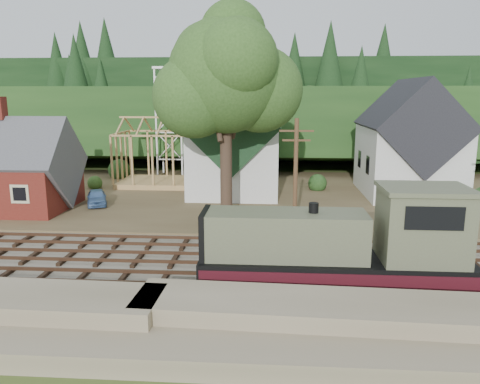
{
  "coord_description": "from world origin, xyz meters",
  "views": [
    {
      "loc": [
        5.45,
        -24.86,
        9.51
      ],
      "look_at": [
        3.33,
        6.0,
        3.0
      ],
      "focal_mm": 35.0,
      "sensor_mm": 36.0,
      "label": 1
    }
  ],
  "objects": [
    {
      "name": "ground",
      "position": [
        0.0,
        0.0,
        0.0
      ],
      "size": [
        140.0,
        140.0,
        0.0
      ],
      "primitive_type": "plane",
      "color": "#384C1E",
      "rests_on": "ground"
    },
    {
      "name": "embankment",
      "position": [
        0.0,
        -8.5,
        0.0
      ],
      "size": [
        64.0,
        5.0,
        1.6
      ],
      "primitive_type": "cube",
      "color": "#7F7259",
      "rests_on": "ground"
    },
    {
      "name": "railroad_bed",
      "position": [
        0.0,
        0.0,
        0.08
      ],
      "size": [
        64.0,
        11.0,
        0.16
      ],
      "primitive_type": "cube",
      "color": "#726B5B",
      "rests_on": "ground"
    },
    {
      "name": "village_flat",
      "position": [
        0.0,
        18.0,
        0.15
      ],
      "size": [
        64.0,
        26.0,
        0.3
      ],
      "primitive_type": "cube",
      "color": "brown",
      "rests_on": "ground"
    },
    {
      "name": "hillside",
      "position": [
        0.0,
        42.0,
        0.0
      ],
      "size": [
        70.0,
        28.96,
        12.74
      ],
      "primitive_type": "cube",
      "rotation": [
        -0.17,
        0.0,
        0.0
      ],
      "color": "#1E3F19",
      "rests_on": "ground"
    },
    {
      "name": "ridge",
      "position": [
        0.0,
        58.0,
        0.0
      ],
      "size": [
        80.0,
        20.0,
        12.0
      ],
      "primitive_type": "cube",
      "color": "black",
      "rests_on": "ground"
    },
    {
      "name": "depot",
      "position": [
        -16.0,
        11.0,
        3.21
      ],
      "size": [
        10.8,
        7.41,
        9.0
      ],
      "color": "maroon",
      "rests_on": "village_flat"
    },
    {
      "name": "church",
      "position": [
        2.0,
        19.68,
        5.18
      ],
      "size": [
        8.4,
        15.17,
        13.0
      ],
      "color": "silver",
      "rests_on": "village_flat"
    },
    {
      "name": "farmhouse",
      "position": [
        18.0,
        19.0,
        4.87
      ],
      "size": [
        8.4,
        10.8,
        10.6
      ],
      "color": "silver",
      "rests_on": "village_flat"
    },
    {
      "name": "timber_frame",
      "position": [
        -6.0,
        22.0,
        3.27
      ],
      "size": [
        8.2,
        6.2,
        6.99
      ],
      "color": "tan",
      "rests_on": "village_flat"
    },
    {
      "name": "lattice_tower",
      "position": [
        -6.0,
        28.0,
        10.03
      ],
      "size": [
        3.2,
        3.2,
        12.12
      ],
      "color": "silver",
      "rests_on": "village_flat"
    },
    {
      "name": "big_tree",
      "position": [
        2.17,
        10.08,
        10.22
      ],
      "size": [
        10.9,
        8.4,
        14.7
      ],
      "color": "#38281E",
      "rests_on": "village_flat"
    },
    {
      "name": "telegraph_pole_near",
      "position": [
        7.0,
        5.2,
        4.25
      ],
      "size": [
        2.2,
        0.28,
        8.0
      ],
      "color": "#4C331E",
      "rests_on": "ground"
    },
    {
      "name": "locomotive",
      "position": [
        9.04,
        -3.0,
        2.24
      ],
      "size": [
        12.85,
        3.21,
        5.12
      ],
      "color": "black",
      "rests_on": "railroad_bed"
    },
    {
      "name": "car_blue",
      "position": [
        -9.27,
        12.74,
        0.95
      ],
      "size": [
        2.81,
        4.12,
        1.3
      ],
      "primitive_type": "imported",
      "rotation": [
        0.0,
        0.0,
        0.37
      ],
      "color": "#5077AC",
      "rests_on": "village_flat"
    }
  ]
}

